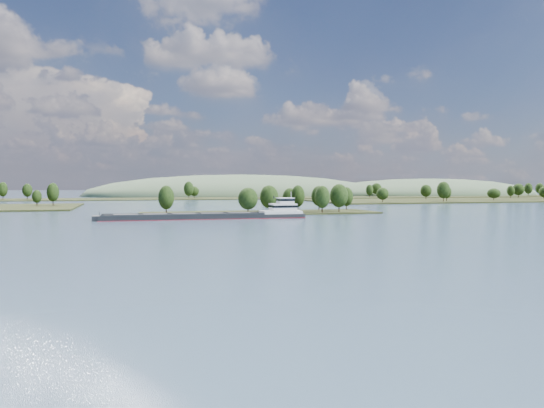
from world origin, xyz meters
name	(u,v)px	position (x,y,z in m)	size (l,w,h in m)	color
ground	(306,224)	(0.00, 120.00, 0.00)	(1800.00, 1800.00, 0.00)	#3E556C
tree_island	(276,204)	(6.59, 178.94, 3.92)	(100.00, 31.39, 13.18)	black
right_bank	(517,199)	(230.90, 299.61, 1.01)	(320.00, 90.00, 14.84)	black
back_shoreline	(206,198)	(7.91, 399.74, 0.68)	(900.00, 60.00, 14.93)	black
hill_east	(428,195)	(260.00, 470.00, 0.00)	(260.00, 140.00, 36.00)	#42573C
hill_west	(242,196)	(60.00, 500.00, 0.00)	(320.00, 160.00, 44.00)	#42573C
cargo_barge	(218,215)	(-22.95, 152.22, 1.29)	(75.56, 9.39, 10.22)	black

